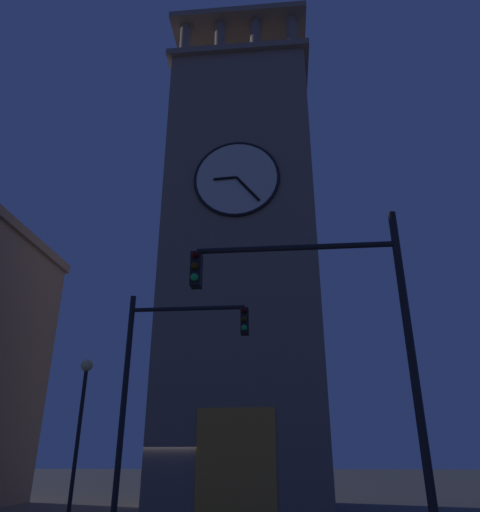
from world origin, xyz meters
TOP-DOWN VIEW (x-y plane):
  - clocktower at (-2.84, -2.64)m, footprint 8.17×8.06m
  - traffic_signal_near at (-6.01, 12.35)m, footprint 4.31×0.41m
  - traffic_signal_mid at (-1.56, 8.42)m, footprint 3.49×0.41m
  - street_lamp at (2.46, 4.08)m, footprint 0.44×0.44m

SIDE VIEW (x-z plane):
  - street_lamp at x=2.46m, z-range 1.05..6.54m
  - traffic_signal_mid at x=-1.56m, z-range 1.02..7.49m
  - traffic_signal_near at x=-6.01m, z-range 1.02..7.83m
  - clocktower at x=-2.84m, z-range -2.43..27.06m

